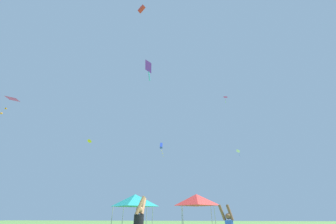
{
  "coord_description": "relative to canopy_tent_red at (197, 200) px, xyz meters",
  "views": [
    {
      "loc": [
        0.56,
        -6.84,
        1.52
      ],
      "look_at": [
        -1.28,
        11.77,
        11.73
      ],
      "focal_mm": 20.25,
      "sensor_mm": 36.0,
      "label": 1
    }
  ],
  "objects": [
    {
      "name": "canopy_tent_red",
      "position": [
        0.0,
        0.0,
        0.0
      ],
      "size": [
        3.06,
        3.06,
        3.27
      ],
      "color": "#9E9EA3",
      "rests_on": "ground"
    },
    {
      "name": "canopy_tent_teal",
      "position": [
        -5.08,
        -3.08,
        -0.21
      ],
      "size": [
        2.83,
        2.83,
        3.03
      ],
      "color": "#9E9EA3",
      "rests_on": "ground"
    },
    {
      "name": "kite_yellow_delta",
      "position": [
        -17.14,
        9.73,
        9.91
      ],
      "size": [
        0.85,
        0.79,
        0.49
      ],
      "color": "yellow"
    },
    {
      "name": "kite_magenta_diamond",
      "position": [
        -14.18,
        -8.31,
        6.74
      ],
      "size": [
        1.4,
        1.28,
        2.2
      ],
      "color": "#D6389E"
    },
    {
      "name": "kite_purple_diamond",
      "position": [
        -3.37,
        -8.32,
        9.0
      ],
      "size": [
        0.82,
        0.83,
        1.98
      ],
      "color": "purple"
    },
    {
      "name": "kite_red_box",
      "position": [
        -4.81,
        -7.45,
        18.13
      ],
      "size": [
        0.92,
        0.73,
        0.67
      ],
      "color": "red"
    },
    {
      "name": "kite_white_diamond",
      "position": [
        8.92,
        16.04,
        9.22
      ],
      "size": [
        0.78,
        0.79,
        1.42
      ],
      "color": "white"
    },
    {
      "name": "kite_magenta_delta",
      "position": [
        7.09,
        11.23,
        18.29
      ],
      "size": [
        1.12,
        1.12,
        1.53
      ],
      "color": "#D6389E"
    },
    {
      "name": "kite_blue_box",
      "position": [
        -3.53,
        0.8,
        5.6
      ],
      "size": [
        0.43,
        0.61,
        1.63
      ],
      "color": "blue"
    }
  ]
}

